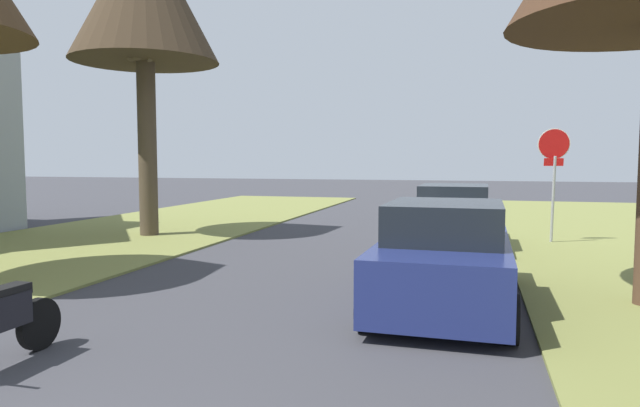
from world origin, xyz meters
TOP-DOWN VIEW (x-y plane):
  - stop_sign_far at (4.80, 14.56)m, footprint 0.81×0.45m
  - parked_sedan_navy at (2.43, 7.46)m, footprint 2.02×4.44m
  - parked_sedan_silver at (2.36, 13.33)m, footprint 2.02×4.44m

SIDE VIEW (x-z plane):
  - parked_sedan_navy at x=2.43m, z-range -0.06..1.51m
  - parked_sedan_silver at x=2.36m, z-range -0.06..1.51m
  - stop_sign_far at x=4.80m, z-range 0.70..3.66m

